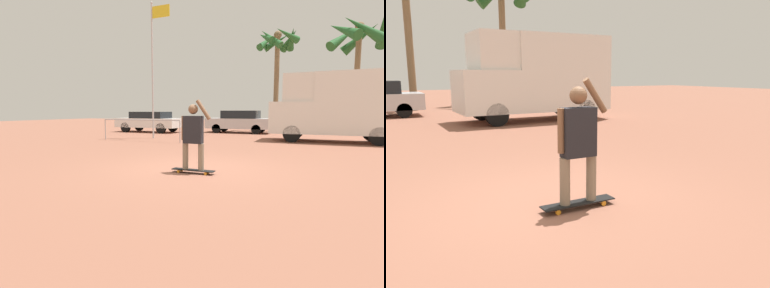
{
  "view_description": "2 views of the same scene",
  "coord_description": "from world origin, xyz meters",
  "views": [
    {
      "loc": [
        2.96,
        -6.94,
        1.49
      ],
      "look_at": [
        0.05,
        -0.26,
        0.68
      ],
      "focal_mm": 28.0,
      "sensor_mm": 36.0,
      "label": 1
    },
    {
      "loc": [
        -2.22,
        -4.67,
        1.81
      ],
      "look_at": [
        0.27,
        -0.24,
        0.85
      ],
      "focal_mm": 35.0,
      "sensor_mm": 36.0,
      "label": 2
    }
  ],
  "objects": [
    {
      "name": "palm_tree_center_background",
      "position": [
        -0.17,
        15.54,
        6.03
      ],
      "size": [
        3.13,
        3.05,
        7.29
      ],
      "color": "brown",
      "rests_on": "ground_plane"
    },
    {
      "name": "plaza_railing_segment",
      "position": [
        -5.27,
        5.59,
        0.91
      ],
      "size": [
        4.38,
        0.05,
        1.08
      ],
      "color": "#99999E",
      "rests_on": "ground_plane"
    },
    {
      "name": "palm_tree_near_van",
      "position": [
        4.98,
        17.22,
        6.5
      ],
      "size": [
        4.14,
        4.44,
        7.93
      ],
      "color": "brown",
      "rests_on": "ground_plane"
    },
    {
      "name": "flagpole",
      "position": [
        -5.41,
        7.2,
        4.14
      ],
      "size": [
        1.12,
        0.12,
        7.17
      ],
      "color": "#B7B7BC",
      "rests_on": "ground_plane"
    },
    {
      "name": "parked_car_silver",
      "position": [
        -2.23,
        13.13,
        0.79
      ],
      "size": [
        4.33,
        1.93,
        1.51
      ],
      "color": "black",
      "rests_on": "ground_plane"
    },
    {
      "name": "ground_plane",
      "position": [
        0.0,
        0.0,
        0.0
      ],
      "size": [
        80.0,
        80.0,
        0.0
      ],
      "primitive_type": "plane",
      "color": "#935B47"
    },
    {
      "name": "camper_van",
      "position": [
        3.57,
        8.94,
        1.75
      ],
      "size": [
        5.74,
        2.27,
        3.25
      ],
      "color": "black",
      "rests_on": "ground_plane"
    },
    {
      "name": "person_skateboarder",
      "position": [
        0.16,
        -0.45,
        0.98
      ],
      "size": [
        0.74,
        0.23,
        1.67
      ],
      "color": "gray",
      "rests_on": "skateboard"
    },
    {
      "name": "parked_car_white",
      "position": [
        -8.24,
        11.28,
        0.78
      ],
      "size": [
        4.58,
        1.93,
        1.43
      ],
      "color": "black",
      "rests_on": "ground_plane"
    },
    {
      "name": "skateboard",
      "position": [
        0.16,
        -0.45,
        0.07
      ],
      "size": [
        1.06,
        0.22,
        0.09
      ],
      "color": "black",
      "rests_on": "ground_plane"
    }
  ]
}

